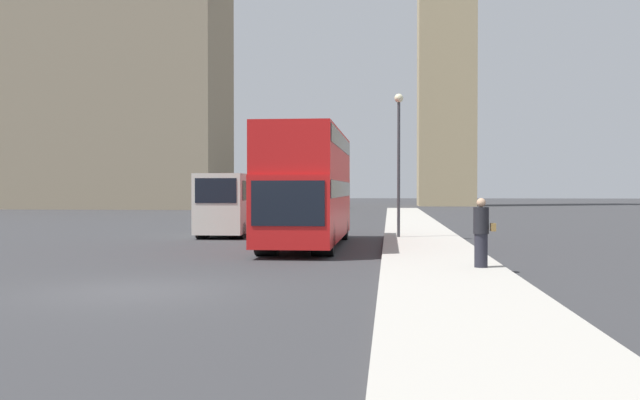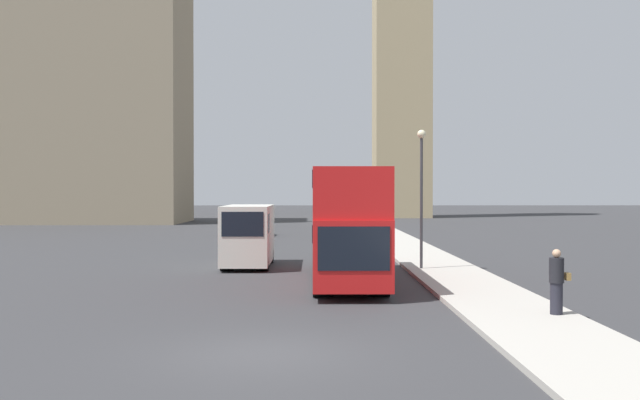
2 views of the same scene
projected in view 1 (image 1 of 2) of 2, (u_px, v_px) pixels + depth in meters
The scene contains 8 objects.
ground_plane at pixel (135, 291), 14.65m from camera, with size 300.00×300.00×0.00m, color #333335.
sidewalk_strip at pixel (458, 292), 14.01m from camera, with size 3.11×120.00×0.15m.
building_block_distant at pixel (79, 90), 78.55m from camera, with size 32.08×11.92×31.68m.
red_double_decker_bus at pixel (308, 183), 25.89m from camera, with size 2.50×10.39×4.16m.
white_van at pixel (229, 203), 31.68m from camera, with size 2.07×5.22×2.75m.
pedestrian at pixel (481, 233), 17.71m from camera, with size 0.54×0.38×1.73m.
street_lamp at pixel (399, 143), 28.95m from camera, with size 0.36×0.36×5.83m.
parked_sedan at pixel (274, 207), 53.71m from camera, with size 1.82×4.69×1.62m.
Camera 1 is at (5.22, -14.18, 2.10)m, focal length 40.00 mm.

